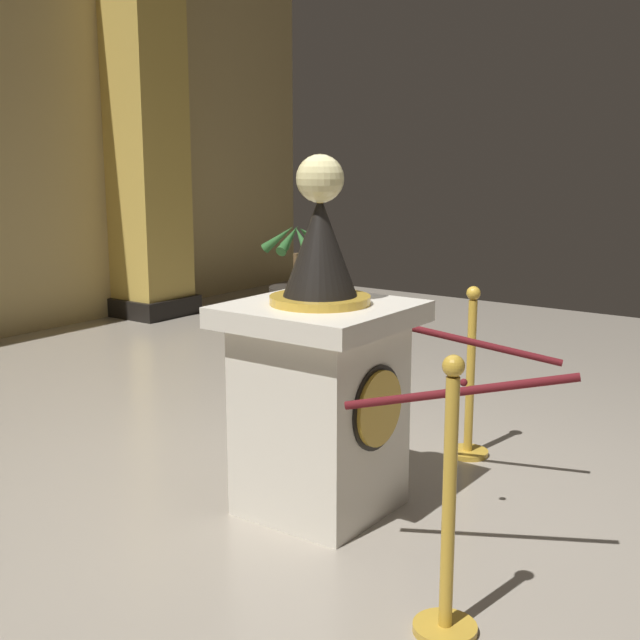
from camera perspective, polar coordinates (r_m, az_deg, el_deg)
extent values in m
plane|color=#9E9384|center=(4.52, 1.97, -11.21)|extent=(11.13, 11.13, 0.00)
cube|color=silver|center=(4.07, 0.00, -6.77)|extent=(0.64, 0.64, 0.94)
cube|color=silver|center=(3.94, 0.00, 0.40)|extent=(0.80, 0.80, 0.10)
cylinder|color=gold|center=(3.86, 4.08, -6.09)|extent=(0.36, 0.03, 0.36)
cylinder|color=black|center=(3.86, 3.95, -6.06)|extent=(0.40, 0.01, 0.40)
cylinder|color=gold|center=(3.93, 0.00, 1.41)|extent=(0.48, 0.48, 0.04)
cone|color=black|center=(3.89, 0.00, 5.15)|extent=(0.35, 0.35, 0.48)
cylinder|color=gold|center=(3.87, 0.00, 8.47)|extent=(0.03, 0.03, 0.06)
sphere|color=beige|center=(3.87, 0.00, 9.71)|extent=(0.22, 0.22, 0.22)
cylinder|color=gold|center=(3.30, 8.59, -20.24)|extent=(0.24, 0.24, 0.03)
cylinder|color=gold|center=(3.08, 8.86, -12.71)|extent=(0.05, 0.05, 0.98)
sphere|color=gold|center=(2.90, 9.18, -3.14)|extent=(0.08, 0.08, 0.08)
cylinder|color=gold|center=(4.99, 10.12, -8.97)|extent=(0.24, 0.24, 0.03)
cylinder|color=gold|center=(4.85, 10.30, -4.02)|extent=(0.05, 0.05, 0.92)
sphere|color=gold|center=(4.74, 10.52, 1.83)|extent=(0.08, 0.08, 0.08)
cylinder|color=#591419|center=(3.41, 9.53, -4.90)|extent=(0.41, 0.88, 0.22)
cylinder|color=#591419|center=(4.32, 10.21, -1.45)|extent=(0.41, 0.88, 0.22)
sphere|color=#591419|center=(3.89, 9.86, -4.26)|extent=(0.04, 0.04, 0.04)
cube|color=black|center=(9.23, -11.52, 1.01)|extent=(0.77, 0.77, 0.20)
cube|color=gold|center=(9.09, -12.01, 12.89)|extent=(0.67, 0.67, 4.01)
cylinder|color=#2D2823|center=(7.94, -1.55, 0.59)|extent=(0.55, 0.55, 0.48)
cylinder|color=brown|center=(7.88, -1.56, 3.45)|extent=(0.08, 0.08, 0.32)
cone|color=#2D662D|center=(7.99, -0.79, 5.76)|extent=(0.36, 0.11, 0.28)
cone|color=#2D662D|center=(8.01, -2.01, 5.77)|extent=(0.25, 0.33, 0.33)
cone|color=#2D662D|center=(7.90, -2.85, 5.68)|extent=(0.19, 0.35, 0.32)
cone|color=#2D662D|center=(7.68, -2.20, 5.52)|extent=(0.38, 0.17, 0.28)
cone|color=#2D662D|center=(7.66, -1.25, 5.51)|extent=(0.28, 0.33, 0.32)
cone|color=#2D662D|center=(7.81, -0.25, 5.63)|extent=(0.22, 0.36, 0.30)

